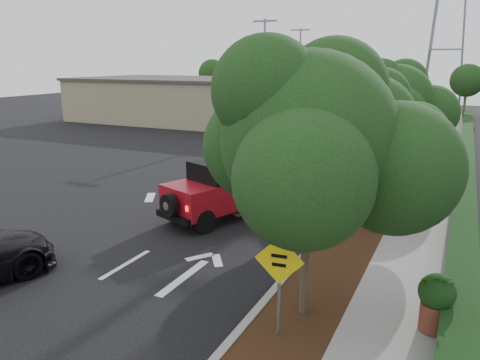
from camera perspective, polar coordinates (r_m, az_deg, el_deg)
The scene contains 18 objects.
ground at distance 14.36m, azimuth -13.77°, elevation -9.97°, with size 120.00×120.00×0.00m, color black.
curb at distance 23.07m, azimuth 14.96°, elevation -0.54°, with size 0.20×70.00×0.15m, color #9E9B93.
planting_strip at distance 22.93m, azimuth 17.40°, elevation -0.85°, with size 1.80×70.00×0.12m, color black.
sidewalk at distance 22.76m, azimuth 22.13°, elevation -1.36°, with size 2.00×70.00×0.12m, color gray.
hedge at distance 22.66m, azimuth 25.72°, elevation -0.92°, with size 0.80×70.00×0.80m, color black.
commercial_building at distance 47.07m, azimuth -6.04°, elevation 9.64°, with size 22.00×12.00×4.00m, color gray.
transmission_tower at distance 58.35m, azimuth 23.13°, elevation 7.50°, with size 7.00×4.00×28.00m, color slate, non-canonical shape.
street_tree_near at distance 11.51m, azimuth 7.65°, elevation -16.12°, with size 3.80×3.80×5.92m, color black, non-canonical shape.
street_tree_mid at distance 17.74m, azimuth 14.72°, elevation -5.27°, with size 3.20×3.20×5.32m, color black, non-canonical shape.
street_tree_far at distance 23.90m, azimuth 17.75°, elevation -0.42°, with size 3.40×3.40×5.62m, color black, non-canonical shape.
light_pole_a at distance 39.44m, azimuth 2.88°, elevation 5.87°, with size 2.00×0.22×9.00m, color slate, non-canonical shape.
light_pole_b at distance 50.93m, azimuth 7.10°, elevation 7.70°, with size 2.00×0.22×9.00m, color slate, non-canonical shape.
red_jeep at distance 17.58m, azimuth -2.30°, elevation -1.14°, with size 3.18×4.50×2.20m.
silver_suv_ahead at distance 20.72m, azimuth 6.76°, elevation 0.28°, with size 2.69×5.83×1.62m, color #9C9EA4.
silver_sedan_oncoming at distance 26.79m, azimuth 3.31°, elevation 3.42°, with size 1.57×4.51×1.48m, color #93959A.
parked_suv at distance 41.58m, azimuth -0.86°, elevation 7.42°, with size 1.86×4.63×1.58m, color #A9ACB1.
speed_hump_sign at distance 9.90m, azimuth 4.79°, elevation -11.18°, with size 1.05×0.15×2.24m.
terracotta_planter at distance 11.11m, azimuth 22.84°, elevation -12.99°, with size 0.78×0.78×1.37m.
Camera 1 is at (8.50, -10.00, 5.82)m, focal length 35.00 mm.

